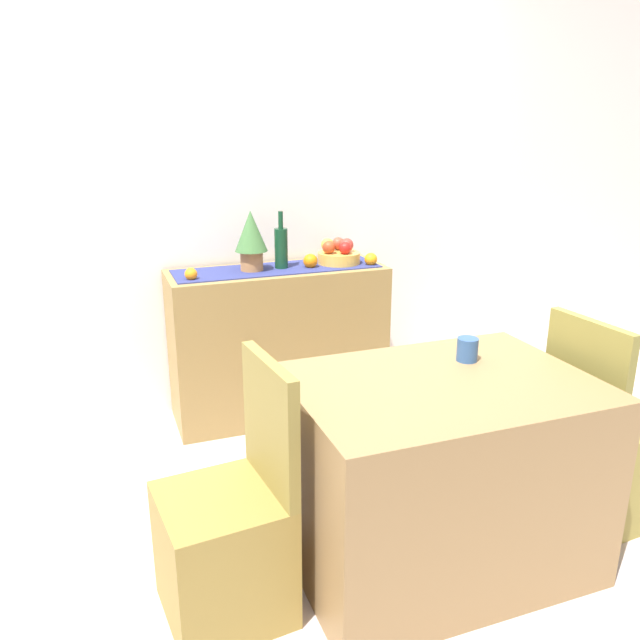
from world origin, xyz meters
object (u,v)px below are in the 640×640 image
(potted_plant, at_px, (251,237))
(coffee_cup, at_px, (467,349))
(fruit_bowl, at_px, (339,258))
(sideboard_console, at_px, (279,343))
(wine_bottle, at_px, (281,247))
(dining_table, at_px, (437,472))
(chair_near_window, at_px, (228,543))
(chair_by_corner, at_px, (602,459))

(potted_plant, relative_size, coffee_cup, 3.56)
(fruit_bowl, relative_size, coffee_cup, 2.61)
(sideboard_console, xyz_separation_m, coffee_cup, (0.38, -1.29, 0.36))
(sideboard_console, bearing_deg, coffee_cup, -73.64)
(wine_bottle, distance_m, dining_table, 1.56)
(wine_bottle, height_order, chair_near_window, wine_bottle)
(sideboard_console, height_order, dining_table, sideboard_console)
(potted_plant, bearing_deg, wine_bottle, 0.00)
(potted_plant, bearing_deg, fruit_bowl, 0.00)
(potted_plant, height_order, chair_near_window, potted_plant)
(potted_plant, bearing_deg, coffee_cup, -68.06)
(sideboard_console, distance_m, potted_plant, 0.63)
(fruit_bowl, height_order, chair_near_window, fruit_bowl)
(potted_plant, height_order, coffee_cup, potted_plant)
(sideboard_console, relative_size, chair_near_window, 1.32)
(sideboard_console, distance_m, chair_near_window, 1.56)
(potted_plant, bearing_deg, chair_near_window, -108.26)
(coffee_cup, bearing_deg, chair_near_window, -171.80)
(wine_bottle, bearing_deg, dining_table, -83.50)
(fruit_bowl, height_order, coffee_cup, fruit_bowl)
(dining_table, relative_size, chair_near_window, 1.19)
(potted_plant, distance_m, coffee_cup, 1.41)
(sideboard_console, relative_size, potted_plant, 3.66)
(sideboard_console, relative_size, dining_table, 1.11)
(sideboard_console, relative_size, coffee_cup, 13.03)
(sideboard_console, bearing_deg, dining_table, -82.52)
(wine_bottle, relative_size, coffee_cup, 3.44)
(potted_plant, xyz_separation_m, dining_table, (0.33, -1.43, -0.67))
(chair_near_window, relative_size, chair_by_corner, 1.00)
(sideboard_console, distance_m, wine_bottle, 0.55)
(wine_bottle, bearing_deg, fruit_bowl, -0.00)
(coffee_cup, height_order, chair_by_corner, chair_by_corner)
(potted_plant, relative_size, chair_by_corner, 0.36)
(sideboard_console, xyz_separation_m, chair_near_window, (-0.61, -1.43, -0.16))
(coffee_cup, bearing_deg, fruit_bowl, 90.69)
(dining_table, bearing_deg, chair_by_corner, -0.08)
(fruit_bowl, bearing_deg, dining_table, -96.94)
(dining_table, relative_size, chair_by_corner, 1.19)
(wine_bottle, relative_size, chair_near_window, 0.35)
(wine_bottle, distance_m, coffee_cup, 1.35)
(coffee_cup, height_order, chair_near_window, chair_near_window)
(sideboard_console, xyz_separation_m, potted_plant, (-0.14, 0.00, 0.61))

